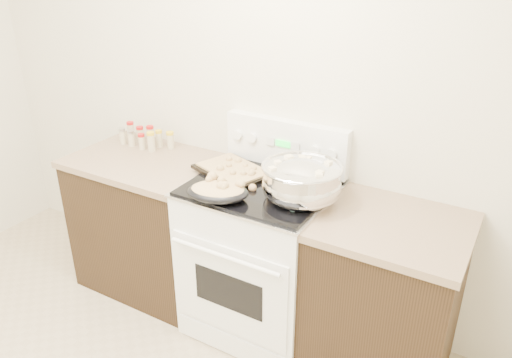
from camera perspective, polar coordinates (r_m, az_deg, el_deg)
The scene contains 9 objects.
counter_left at distance 3.38m, azimuth -11.78°, elevation -4.85°, with size 0.93×0.67×0.92m.
counter_right at distance 2.74m, azimuth 14.35°, elevation -13.12°, with size 0.73×0.67×0.92m.
kitchen_range at distance 2.93m, azimuth 0.54°, elevation -8.64°, with size 0.78×0.73×1.22m.
mixing_bowl at distance 2.53m, azimuth 5.23°, elevation -0.33°, with size 0.43×0.43×0.24m.
roasting_pan at distance 2.54m, azimuth -4.36°, elevation -1.33°, with size 0.37×0.31×0.11m.
baking_sheet at distance 2.84m, azimuth -2.56°, elevation 1.03°, with size 0.50×0.42×0.06m.
wooden_spoon at distance 2.67m, azimuth 0.37°, elevation -0.81°, with size 0.13×0.26×0.04m.
blue_ladle at distance 2.46m, azimuth 4.60°, elevation -2.77°, with size 0.18×0.23×0.10m.
spice_jars at distance 3.36m, azimuth -12.57°, elevation 4.68°, with size 0.39×0.15×0.13m.
Camera 1 is at (1.55, -0.69, 2.13)m, focal length 35.00 mm.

